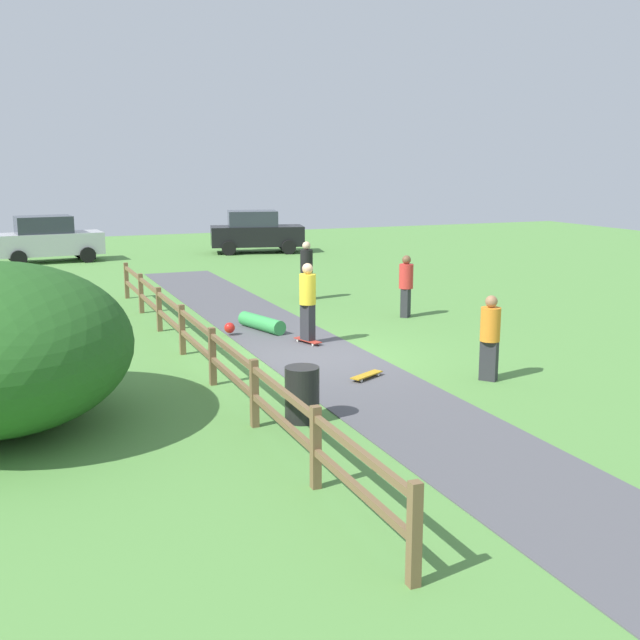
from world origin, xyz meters
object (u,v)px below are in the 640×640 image
Objects in this scene: skater_fallen at (259,323)px; bystander_black at (307,268)px; bystander_orange at (490,334)px; skater_riding at (308,299)px; parked_car_silver at (48,239)px; parked_car_black at (256,232)px; trash_bin at (302,394)px; skateboard_loose at (367,375)px; bystander_red at (406,283)px.

bystander_black reaches higher than skater_fallen.
bystander_black reaches higher than bystander_orange.
skater_riding is 18.62m from parked_car_silver.
bystander_orange is 23.17m from parked_car_silver.
bystander_orange is 22.36m from parked_car_black.
bystander_black is (0.05, 9.70, 0.07)m from bystander_orange.
trash_bin is at bearing -84.05° from parked_car_silver.
skater_fallen is at bearing -125.91° from bystander_black.
bystander_black is (2.20, 8.77, 0.89)m from skateboard_loose.
bystander_red is (3.66, 5.19, 0.83)m from skateboard_loose.
skater_fallen is at bearing 96.47° from skateboard_loose.
skater_fallen is 0.93× the size of bystander_black.
trash_bin is 24.05m from parked_car_black.
bystander_red is at bearing 50.88° from trash_bin.
skater_riding reaches higher than bystander_red.
trash_bin is at bearing -168.09° from bystander_orange.
skateboard_loose is 0.48× the size of bystander_orange.
skater_riding is 1.13× the size of skater_fallen.
skater_fallen is 2.06× the size of skateboard_loose.
bystander_orange is (-1.52, -6.13, -0.01)m from bystander_red.
skater_riding is at bearing 116.87° from bystander_orange.
bystander_red is at bearing 3.19° from skater_fallen.
skater_riding is 4.13m from bystander_red.
parked_car_silver is (-6.58, 22.21, 0.05)m from bystander_orange.
bystander_red is (3.62, 1.98, -0.14)m from skater_riding.
parked_car_black is at bearing 73.96° from trash_bin.
trash_bin is at bearing -106.04° from parked_car_black.
bystander_black is at bearing 112.34° from bystander_red.
parked_car_black reaches higher than bystander_black.
skater_fallen is 0.99× the size of bystander_orange.
skateboard_loose is 21.75m from parked_car_silver.
skateboard_loose is at bearing 156.47° from bystander_orange.
bystander_black is (4.23, 10.58, 0.53)m from trash_bin.
bystander_black is at bearing 75.94° from skateboard_loose.
skater_riding is at bearing -76.06° from parked_car_silver.
trash_bin is at bearing -138.26° from skateboard_loose.
bystander_orange reaches higher than trash_bin.
skater_riding is at bearing -151.29° from bystander_red.
bystander_orange is 0.94× the size of bystander_black.
bystander_orange reaches higher than skater_fallen.
skater_fallen is 0.37× the size of parked_car_black.
bystander_red is at bearing -63.26° from parked_car_silver.
bystander_orange is at bearing -96.34° from parked_car_black.
skater_riding is 5.96m from bystander_black.
bystander_red is at bearing 54.79° from skateboard_loose.
trash_bin is 0.51× the size of bystander_black.
parked_car_silver is (-2.41, 23.09, 0.51)m from trash_bin.
parked_car_black is (6.64, 23.11, 0.51)m from trash_bin.
bystander_black is at bearing 68.21° from trash_bin.
bystander_orange is (2.10, -4.14, -0.15)m from skater_riding.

